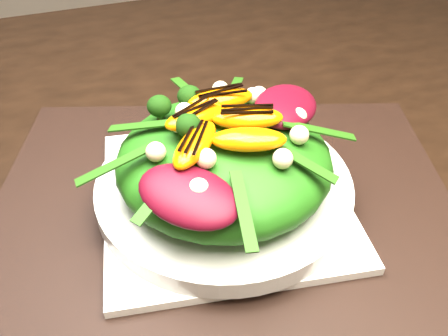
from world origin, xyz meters
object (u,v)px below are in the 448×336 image
object	(u,v)px
salad_bowl	(224,186)
lettuce_mound	(224,160)
dining_table	(89,149)
plate_base	(224,196)
placemat	(224,200)
orange_segment	(222,113)

from	to	relation	value
salad_bowl	lettuce_mound	xyz separation A→B (m)	(0.00, -0.00, 0.04)
dining_table	plate_base	xyz separation A→B (m)	(0.13, -0.18, 0.03)
salad_bowl	lettuce_mound	world-z (taller)	lettuce_mound
plate_base	salad_bowl	xyz separation A→B (m)	(-0.00, 0.00, 0.02)
placemat	lettuce_mound	size ratio (longest dim) A/B	2.27
placemat	lettuce_mound	bearing A→B (deg)	0.00
plate_base	orange_segment	xyz separation A→B (m)	(0.00, 0.02, 0.10)
dining_table	salad_bowl	world-z (taller)	dining_table
lettuce_mound	orange_segment	bearing A→B (deg)	74.93
placemat	dining_table	bearing A→B (deg)	125.45
orange_segment	placemat	bearing A→B (deg)	-105.07
orange_segment	lettuce_mound	bearing A→B (deg)	-105.07
placemat	salad_bowl	xyz separation A→B (m)	(0.00, 0.00, 0.02)
plate_base	lettuce_mound	distance (m)	0.05
orange_segment	dining_table	bearing A→B (deg)	129.01
lettuce_mound	orange_segment	xyz separation A→B (m)	(0.00, 0.02, 0.05)
dining_table	lettuce_mound	world-z (taller)	dining_table
plate_base	orange_segment	distance (m)	0.10
dining_table	orange_segment	size ratio (longest dim) A/B	22.63
plate_base	dining_table	bearing A→B (deg)	125.45
placemat	lettuce_mound	world-z (taller)	lettuce_mound
dining_table	plate_base	bearing A→B (deg)	-54.55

